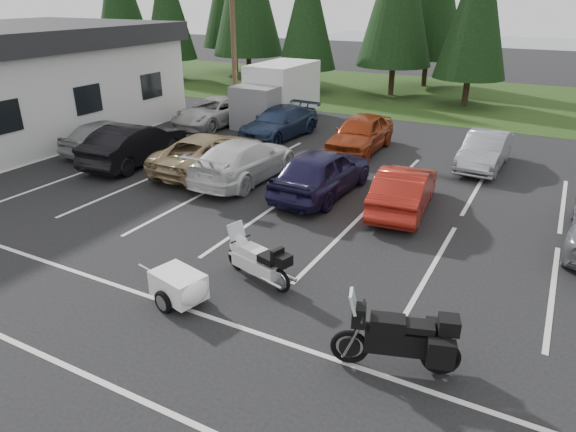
{
  "coord_description": "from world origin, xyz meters",
  "views": [
    {
      "loc": [
        5.33,
        -10.67,
        6.27
      ],
      "look_at": [
        -0.14,
        -0.5,
        1.23
      ],
      "focal_mm": 32.0,
      "sensor_mm": 36.0,
      "label": 1
    }
  ],
  "objects_px": {
    "car_near_3": "(244,160)",
    "car_far_1": "(279,123)",
    "car_near_2": "(211,153)",
    "adventure_motorcycle": "(396,333)",
    "car_near_0": "(108,135)",
    "cargo_trailer": "(179,288)",
    "utility_pole": "(233,27)",
    "car_near_5": "(404,189)",
    "car_far_2": "(360,133)",
    "box_truck": "(273,94)",
    "touring_motorcycle": "(257,256)",
    "car_far_0": "(214,112)",
    "car_near_1": "(135,144)",
    "car_far_3": "(485,151)",
    "car_near_4": "(322,172)"
  },
  "relations": [
    {
      "from": "car_far_1",
      "to": "utility_pole",
      "type": "bearing_deg",
      "value": 156.86
    },
    {
      "from": "box_truck",
      "to": "car_far_0",
      "type": "bearing_deg",
      "value": -138.96
    },
    {
      "from": "car_near_0",
      "to": "car_far_2",
      "type": "height_order",
      "value": "car_far_2"
    },
    {
      "from": "car_near_3",
      "to": "car_far_1",
      "type": "bearing_deg",
      "value": -73.1
    },
    {
      "from": "car_near_3",
      "to": "car_near_5",
      "type": "relative_size",
      "value": 1.2
    },
    {
      "from": "car_near_5",
      "to": "adventure_motorcycle",
      "type": "bearing_deg",
      "value": 99.57
    },
    {
      "from": "utility_pole",
      "to": "adventure_motorcycle",
      "type": "distance_m",
      "value": 20.7
    },
    {
      "from": "box_truck",
      "to": "adventure_motorcycle",
      "type": "relative_size",
      "value": 2.2
    },
    {
      "from": "touring_motorcycle",
      "to": "utility_pole",
      "type": "bearing_deg",
      "value": 140.73
    },
    {
      "from": "car_near_3",
      "to": "car_far_3",
      "type": "distance_m",
      "value": 9.27
    },
    {
      "from": "box_truck",
      "to": "car_far_1",
      "type": "bearing_deg",
      "value": -55.15
    },
    {
      "from": "car_near_0",
      "to": "cargo_trailer",
      "type": "height_order",
      "value": "car_near_0"
    },
    {
      "from": "utility_pole",
      "to": "car_near_3",
      "type": "xyz_separation_m",
      "value": [
        5.55,
        -7.81,
        -3.96
      ]
    },
    {
      "from": "car_near_5",
      "to": "car_far_1",
      "type": "bearing_deg",
      "value": -43.28
    },
    {
      "from": "car_near_2",
      "to": "adventure_motorcycle",
      "type": "height_order",
      "value": "adventure_motorcycle"
    },
    {
      "from": "car_near_1",
      "to": "touring_motorcycle",
      "type": "distance_m",
      "value": 10.51
    },
    {
      "from": "car_far_1",
      "to": "car_near_2",
      "type": "bearing_deg",
      "value": -83.09
    },
    {
      "from": "car_near_2",
      "to": "car_far_2",
      "type": "bearing_deg",
      "value": -127.37
    },
    {
      "from": "car_near_1",
      "to": "car_near_3",
      "type": "relative_size",
      "value": 0.96
    },
    {
      "from": "box_truck",
      "to": "car_near_2",
      "type": "bearing_deg",
      "value": -76.63
    },
    {
      "from": "car_near_4",
      "to": "car_far_2",
      "type": "relative_size",
      "value": 1.03
    },
    {
      "from": "box_truck",
      "to": "car_far_2",
      "type": "bearing_deg",
      "value": -26.23
    },
    {
      "from": "car_near_4",
      "to": "touring_motorcycle",
      "type": "distance_m",
      "value": 5.94
    },
    {
      "from": "car_far_0",
      "to": "adventure_motorcycle",
      "type": "bearing_deg",
      "value": -38.98
    },
    {
      "from": "car_near_5",
      "to": "touring_motorcycle",
      "type": "xyz_separation_m",
      "value": [
        -1.76,
        -5.8,
        -0.06
      ]
    },
    {
      "from": "car_near_3",
      "to": "car_far_2",
      "type": "distance_m",
      "value": 5.89
    },
    {
      "from": "car_far_1",
      "to": "car_far_3",
      "type": "xyz_separation_m",
      "value": [
        9.18,
        -0.19,
        -0.02
      ]
    },
    {
      "from": "utility_pole",
      "to": "car_near_4",
      "type": "distance_m",
      "value": 12.32
    },
    {
      "from": "car_near_0",
      "to": "car_far_1",
      "type": "bearing_deg",
      "value": -132.05
    },
    {
      "from": "car_near_1",
      "to": "cargo_trailer",
      "type": "bearing_deg",
      "value": 133.75
    },
    {
      "from": "box_truck",
      "to": "touring_motorcycle",
      "type": "distance_m",
      "value": 16.18
    },
    {
      "from": "utility_pole",
      "to": "box_truck",
      "type": "distance_m",
      "value": 3.85
    },
    {
      "from": "car_far_0",
      "to": "car_far_1",
      "type": "distance_m",
      "value": 4.13
    },
    {
      "from": "car_near_5",
      "to": "car_near_1",
      "type": "bearing_deg",
      "value": -4.16
    },
    {
      "from": "car_near_2",
      "to": "car_near_5",
      "type": "distance_m",
      "value": 7.54
    },
    {
      "from": "car_near_5",
      "to": "car_near_2",
      "type": "bearing_deg",
      "value": -8.3
    },
    {
      "from": "car_near_1",
      "to": "car_near_2",
      "type": "height_order",
      "value": "car_near_1"
    },
    {
      "from": "car_far_2",
      "to": "touring_motorcycle",
      "type": "bearing_deg",
      "value": -82.01
    },
    {
      "from": "box_truck",
      "to": "car_near_0",
      "type": "height_order",
      "value": "box_truck"
    },
    {
      "from": "car_near_3",
      "to": "car_near_5",
      "type": "bearing_deg",
      "value": 178.77
    },
    {
      "from": "car_near_2",
      "to": "adventure_motorcycle",
      "type": "relative_size",
      "value": 2.05
    },
    {
      "from": "box_truck",
      "to": "adventure_motorcycle",
      "type": "xyz_separation_m",
      "value": [
        11.48,
        -15.71,
        -0.67
      ]
    },
    {
      "from": "utility_pole",
      "to": "car_near_0",
      "type": "xyz_separation_m",
      "value": [
        -1.46,
        -7.58,
        -3.98
      ]
    },
    {
      "from": "car_far_2",
      "to": "car_near_2",
      "type": "bearing_deg",
      "value": -128.6
    },
    {
      "from": "car_near_0",
      "to": "box_truck",
      "type": "bearing_deg",
      "value": -111.82
    },
    {
      "from": "box_truck",
      "to": "car_near_3",
      "type": "relative_size",
      "value": 1.11
    },
    {
      "from": "car_near_0",
      "to": "car_near_3",
      "type": "distance_m",
      "value": 7.01
    },
    {
      "from": "utility_pole",
      "to": "adventure_motorcycle",
      "type": "relative_size",
      "value": 3.53
    },
    {
      "from": "car_near_5",
      "to": "car_near_0",
      "type": "bearing_deg",
      "value": -7.41
    },
    {
      "from": "car_near_1",
      "to": "car_near_3",
      "type": "xyz_separation_m",
      "value": [
        4.83,
        0.44,
        -0.06
      ]
    }
  ]
}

